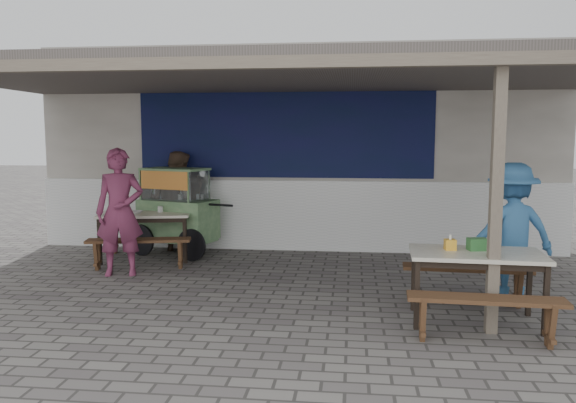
% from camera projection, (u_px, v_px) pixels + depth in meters
% --- Properties ---
extents(ground, '(60.00, 60.00, 0.00)m').
position_uv_depth(ground, '(270.00, 299.00, 6.75)').
color(ground, slate).
rests_on(ground, ground).
extents(back_wall, '(9.00, 1.28, 3.50)m').
position_uv_depth(back_wall, '(299.00, 149.00, 10.08)').
color(back_wall, beige).
rests_on(back_wall, ground).
extents(warung_roof, '(9.00, 4.21, 2.81)m').
position_uv_depth(warung_roof, '(281.00, 77.00, 7.32)').
color(warung_roof, '#534B47').
rests_on(warung_roof, ground).
extents(table_left, '(1.50, 0.92, 0.75)m').
position_uv_depth(table_left, '(145.00, 218.00, 8.79)').
color(table_left, silver).
rests_on(table_left, ground).
extents(bench_left_street, '(1.53, 0.58, 0.45)m').
position_uv_depth(bench_left_street, '(139.00, 246.00, 8.24)').
color(bench_left_street, brown).
rests_on(bench_left_street, ground).
extents(bench_left_wall, '(1.53, 0.58, 0.45)m').
position_uv_depth(bench_left_wall, '(151.00, 233.00, 9.42)').
color(bench_left_wall, brown).
rests_on(bench_left_wall, ground).
extents(table_right, '(1.38, 0.84, 0.75)m').
position_uv_depth(table_right, '(476.00, 259.00, 5.82)').
color(table_right, silver).
rests_on(table_right, ground).
extents(bench_right_street, '(1.46, 0.36, 0.45)m').
position_uv_depth(bench_right_street, '(486.00, 309.00, 5.24)').
color(bench_right_street, brown).
rests_on(bench_right_street, ground).
extents(bench_right_wall, '(1.46, 0.36, 0.45)m').
position_uv_depth(bench_right_wall, '(466.00, 276.00, 6.48)').
color(bench_right_wall, brown).
rests_on(bench_right_wall, ground).
extents(vendor_cart, '(1.83, 1.10, 1.43)m').
position_uv_depth(vendor_cart, '(177.00, 208.00, 9.24)').
color(vendor_cart, '#7CA06A').
rests_on(vendor_cart, ground).
extents(patron_street_side, '(0.74, 0.57, 1.79)m').
position_uv_depth(patron_street_side, '(120.00, 212.00, 7.83)').
color(patron_street_side, '#752D4B').
rests_on(patron_street_side, ground).
extents(patron_wall_side, '(0.99, 0.87, 1.70)m').
position_uv_depth(patron_wall_side, '(178.00, 201.00, 9.59)').
color(patron_wall_side, brown).
rests_on(patron_wall_side, ground).
extents(patron_right_table, '(1.16, 0.81, 1.64)m').
position_uv_depth(patron_right_table, '(511.00, 232.00, 6.63)').
color(patron_right_table, teal).
rests_on(patron_right_table, ground).
extents(tissue_box, '(0.12, 0.12, 0.11)m').
position_uv_depth(tissue_box, '(450.00, 245.00, 5.92)').
color(tissue_box, gold).
rests_on(tissue_box, table_right).
extents(donation_box, '(0.21, 0.16, 0.13)m').
position_uv_depth(donation_box, '(477.00, 244.00, 5.90)').
color(donation_box, '#327035').
rests_on(donation_box, table_right).
extents(condiment_jar, '(0.08, 0.08, 0.09)m').
position_uv_depth(condiment_jar, '(160.00, 209.00, 8.91)').
color(condiment_jar, silver).
rests_on(condiment_jar, table_left).
extents(condiment_bowl, '(0.22, 0.22, 0.04)m').
position_uv_depth(condiment_bowl, '(137.00, 212.00, 8.77)').
color(condiment_bowl, white).
rests_on(condiment_bowl, table_left).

